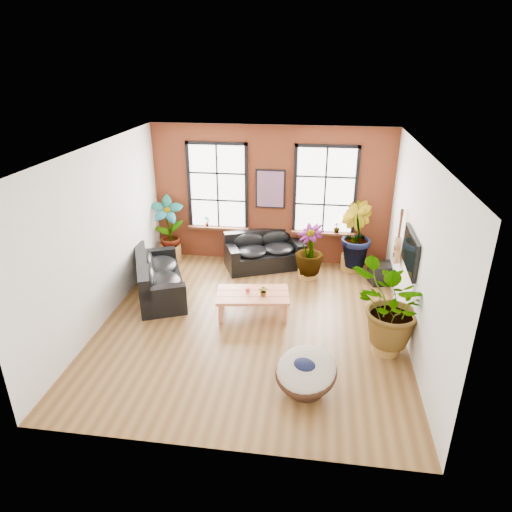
{
  "coord_description": "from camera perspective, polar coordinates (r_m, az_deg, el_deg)",
  "views": [
    {
      "loc": [
        1.18,
        -7.83,
        5.0
      ],
      "look_at": [
        0.0,
        0.6,
        1.25
      ],
      "focal_mm": 32.0,
      "sensor_mm": 36.0,
      "label": 1
    }
  ],
  "objects": [
    {
      "name": "room",
      "position": [
        8.69,
        -0.42,
        1.8
      ],
      "size": [
        6.04,
        6.54,
        3.54
      ],
      "color": "brown",
      "rests_on": "ground"
    },
    {
      "name": "pot_mid",
      "position": [
        11.2,
        6.38,
        -1.97
      ],
      "size": [
        0.58,
        0.58,
        0.32
      ],
      "rotation": [
        0.0,
        0.0,
        0.41
      ],
      "color": "#AA7E37",
      "rests_on": "ground"
    },
    {
      "name": "pot_back_left",
      "position": [
        12.32,
        -10.64,
        0.46
      ],
      "size": [
        0.57,
        0.57,
        0.42
      ],
      "rotation": [
        0.0,
        0.0,
        -0.0
      ],
      "color": "#AA7E37",
      "rests_on": "ground"
    },
    {
      "name": "floor_plant_back_right",
      "position": [
        11.5,
        12.22,
        2.67
      ],
      "size": [
        1.07,
        1.14,
        1.63
      ],
      "primitive_type": "imported",
      "rotation": [
        0.0,
        0.0,
        2.09
      ],
      "color": "#185C1B",
      "rests_on": "ground"
    },
    {
      "name": "pot_back_right",
      "position": [
        11.82,
        11.85,
        -0.74
      ],
      "size": [
        0.57,
        0.57,
        0.39
      ],
      "rotation": [
        0.0,
        0.0,
        0.05
      ],
      "color": "#AA7E37",
      "rests_on": "ground"
    },
    {
      "name": "floor_plant_back_left",
      "position": [
        12.03,
        -10.92,
        3.64
      ],
      "size": [
        0.97,
        0.79,
        1.59
      ],
      "primitive_type": "imported",
      "rotation": [
        0.0,
        0.0,
        0.3
      ],
      "color": "#185C1B",
      "rests_on": "ground"
    },
    {
      "name": "table_plant",
      "position": [
        9.33,
        0.98,
        -4.38
      ],
      "size": [
        0.22,
        0.19,
        0.23
      ],
      "primitive_type": "imported",
      "rotation": [
        0.0,
        0.0,
        -0.04
      ],
      "color": "#185C1B",
      "rests_on": "coffee_table"
    },
    {
      "name": "sill_plant_left",
      "position": [
        11.99,
        -6.16,
        4.33
      ],
      "size": [
        0.17,
        0.17,
        0.27
      ],
      "primitive_type": "imported",
      "rotation": [
        0.0,
        0.0,
        0.79
      ],
      "color": "#185C1B",
      "rests_on": "room"
    },
    {
      "name": "coffee_table",
      "position": [
        9.51,
        -0.4,
        -4.99
      ],
      "size": [
        1.59,
        1.05,
        0.57
      ],
      "rotation": [
        0.0,
        0.0,
        0.14
      ],
      "color": "#CC7149",
      "rests_on": "ground"
    },
    {
      "name": "sill_plant_right",
      "position": [
        11.66,
        10.07,
        3.53
      ],
      "size": [
        0.19,
        0.19,
        0.27
      ],
      "primitive_type": "imported",
      "rotation": [
        0.0,
        0.0,
        3.49
      ],
      "color": "#185C1B",
      "rests_on": "room"
    },
    {
      "name": "media_box",
      "position": [
        11.28,
        15.48,
        -2.1
      ],
      "size": [
        0.69,
        0.62,
        0.48
      ],
      "rotation": [
        0.0,
        0.0,
        0.28
      ],
      "color": "black",
      "rests_on": "ground"
    },
    {
      "name": "floor_plant_mid",
      "position": [
        10.95,
        6.7,
        0.81
      ],
      "size": [
        0.97,
        0.97,
        1.23
      ],
      "primitive_type": "imported",
      "rotation": [
        0.0,
        0.0,
        5.56
      ],
      "color": "#185C1B",
      "rests_on": "ground"
    },
    {
      "name": "papasan_chair",
      "position": [
        7.53,
        6.25,
        -14.23
      ],
      "size": [
        1.29,
        1.29,
        0.74
      ],
      "rotation": [
        0.0,
        0.0,
        -0.39
      ],
      "color": "#372013",
      "rests_on": "ground"
    },
    {
      "name": "floor_plant_right_wall",
      "position": [
        8.4,
        16.69,
        -6.19
      ],
      "size": [
        1.84,
        1.87,
        1.57
      ],
      "primitive_type": "imported",
      "rotation": [
        0.0,
        0.0,
        4.06
      ],
      "color": "#185C1B",
      "rests_on": "ground"
    },
    {
      "name": "poster",
      "position": [
        11.48,
        1.81,
        8.36
      ],
      "size": [
        0.74,
        0.06,
        0.98
      ],
      "color": "black",
      "rests_on": "room"
    },
    {
      "name": "pot_right_wall",
      "position": [
        8.82,
        15.94,
        -10.42
      ],
      "size": [
        0.58,
        0.58,
        0.36
      ],
      "rotation": [
        0.0,
        0.0,
        0.22
      ],
      "color": "#AA7E37",
      "rests_on": "ground"
    },
    {
      "name": "sofa_back",
      "position": [
        11.67,
        0.99,
        0.56
      ],
      "size": [
        2.14,
        1.61,
        0.89
      ],
      "rotation": [
        0.0,
        0.0,
        0.4
      ],
      "color": "black",
      "rests_on": "ground"
    },
    {
      "name": "tv_wall_unit",
      "position": [
        9.27,
        18.25,
        0.63
      ],
      "size": [
        0.13,
        1.86,
        1.2
      ],
      "color": "black",
      "rests_on": "room"
    },
    {
      "name": "sofa_left",
      "position": [
        10.54,
        -12.28,
        -2.64
      ],
      "size": [
        1.76,
        2.45,
        0.89
      ],
      "rotation": [
        0.0,
        0.0,
        1.98
      ],
      "color": "black",
      "rests_on": "ground"
    }
  ]
}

